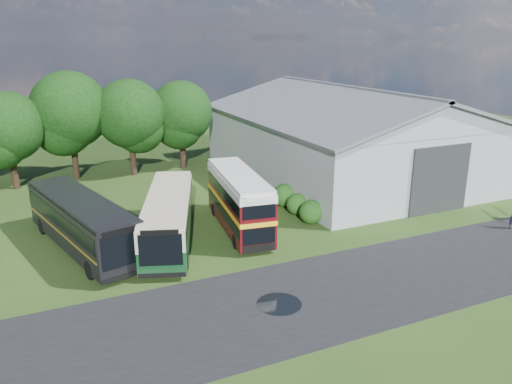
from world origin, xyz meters
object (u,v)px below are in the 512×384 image
bus_green_single (169,217)px  bus_maroon_double (239,202)px  bus_dark_single (82,223)px  storage_shed (345,130)px

bus_green_single → bus_maroon_double: (4.78, 0.14, 0.29)m
bus_dark_single → bus_maroon_double: bearing=-19.4°
bus_green_single → bus_dark_single: bearing=-172.2°
storage_shed → bus_green_single: storage_shed is taller
bus_green_single → bus_maroon_double: 4.79m
bus_green_single → bus_maroon_double: bus_maroon_double is taller
bus_green_single → bus_dark_single: (-5.04, 1.02, 0.06)m
bus_maroon_double → bus_dark_single: size_ratio=0.78×
storage_shed → bus_dark_single: 25.72m
storage_shed → bus_maroon_double: storage_shed is taller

